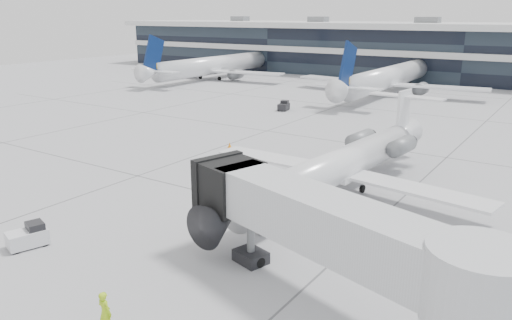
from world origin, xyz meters
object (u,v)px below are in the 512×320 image
Objects in this scene: ramp_worker at (105,313)px; jet_bridge at (341,231)px; baggage_tug at (29,236)px; regional_jet at (340,164)px.

jet_bridge is at bearing -133.65° from ramp_worker.
jet_bridge is at bearing 29.90° from baggage_tug.
regional_jet is 14.31× the size of ramp_worker.
regional_jet is 21.50m from baggage_tug.
baggage_tug is (-10.22, 3.02, -0.36)m from ramp_worker.
jet_bridge is 8.59× the size of ramp_worker.
regional_jet is at bearing 130.61° from jet_bridge.
regional_jet is at bearing -88.52° from ramp_worker.
baggage_tug is at bearing -151.55° from jet_bridge.
ramp_worker is at bearing 1.22° from baggage_tug.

